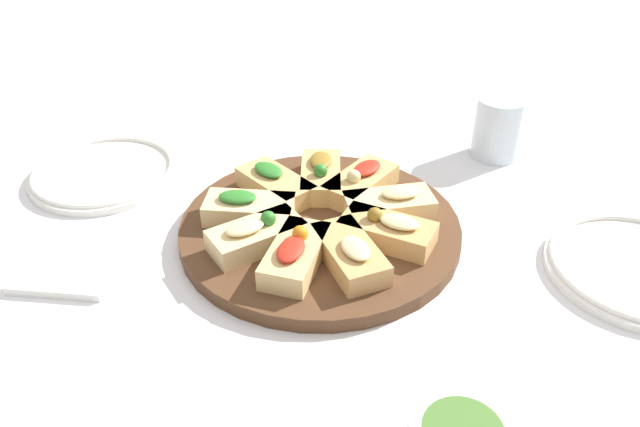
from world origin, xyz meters
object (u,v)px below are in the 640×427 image
(plate_right, at_px, (640,268))
(napkin_stack, at_px, (70,269))
(plate_left, at_px, (104,172))
(water_glass, at_px, (498,128))
(serving_board, at_px, (320,229))

(plate_right, height_order, napkin_stack, plate_right)
(plate_left, xyz_separation_m, napkin_stack, (0.09, -0.20, -0.00))
(plate_right, bearing_deg, plate_left, -179.64)
(plate_left, bearing_deg, plate_right, 0.36)
(water_glass, bearing_deg, napkin_stack, -134.85)
(plate_right, distance_m, napkin_stack, 0.65)
(plate_left, height_order, napkin_stack, plate_left)
(plate_left, distance_m, napkin_stack, 0.22)
(water_glass, relative_size, napkin_stack, 0.85)
(serving_board, height_order, plate_right, serving_board)
(plate_left, relative_size, napkin_stack, 1.91)
(plate_right, bearing_deg, napkin_stack, -162.00)
(serving_board, distance_m, water_glass, 0.34)
(serving_board, bearing_deg, napkin_stack, -147.45)
(plate_right, xyz_separation_m, water_glass, (-0.18, 0.24, 0.04))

